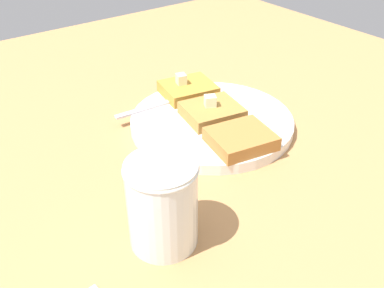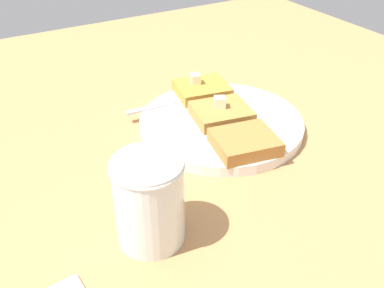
% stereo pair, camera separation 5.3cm
% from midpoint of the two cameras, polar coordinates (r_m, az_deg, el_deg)
% --- Properties ---
extents(table_surface, '(1.21, 1.21, 0.02)m').
position_cam_midpoint_polar(table_surface, '(0.60, -1.77, -1.72)').
color(table_surface, '#AD7A4A').
rests_on(table_surface, ground).
extents(plate, '(0.24, 0.24, 0.02)m').
position_cam_midpoint_polar(plate, '(0.64, 0.30, 3.01)').
color(plate, silver).
rests_on(plate, table_surface).
extents(toast_slice_left, '(0.09, 0.09, 0.02)m').
position_cam_midpoint_polar(toast_slice_left, '(0.70, -2.69, 7.22)').
color(toast_slice_left, '#BA8431').
rests_on(toast_slice_left, plate).
extents(toast_slice_middle, '(0.09, 0.09, 0.02)m').
position_cam_midpoint_polar(toast_slice_middle, '(0.64, 0.31, 4.25)').
color(toast_slice_middle, '#A77839').
rests_on(toast_slice_middle, plate).
extents(toast_slice_right, '(0.09, 0.09, 0.02)m').
position_cam_midpoint_polar(toast_slice_right, '(0.57, 3.94, 0.62)').
color(toast_slice_right, '#A76E34').
rests_on(toast_slice_right, plate).
extents(butter_pat_primary, '(0.02, 0.02, 0.02)m').
position_cam_midpoint_polar(butter_pat_primary, '(0.70, -3.64, 8.58)').
color(butter_pat_primary, beige).
rests_on(butter_pat_primary, toast_slice_left).
extents(butter_pat_secondary, '(0.02, 0.02, 0.02)m').
position_cam_midpoint_polar(butter_pat_secondary, '(0.63, 0.03, 5.70)').
color(butter_pat_secondary, '#F3EFC3').
rests_on(butter_pat_secondary, toast_slice_middle).
extents(fork, '(0.03, 0.16, 0.00)m').
position_cam_midpoint_polar(fork, '(0.68, -5.46, 5.55)').
color(fork, silver).
rests_on(fork, plate).
extents(syrup_jar, '(0.07, 0.07, 0.10)m').
position_cam_midpoint_polar(syrup_jar, '(0.44, -7.43, -8.37)').
color(syrup_jar, '#5B280A').
rests_on(syrup_jar, table_surface).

